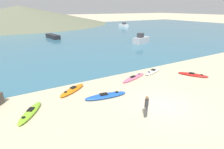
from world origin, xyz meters
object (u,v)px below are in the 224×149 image
(kayak_on_sand_1, at_px, (30,113))
(kayak_on_sand_5, at_px, (106,96))
(moored_boat_0, at_px, (124,25))
(moored_boat_1, at_px, (141,40))
(kayak_on_sand_0, at_px, (153,71))
(moored_boat_2, at_px, (53,36))
(person_near_foreground, at_px, (146,105))
(kayak_on_sand_3, at_px, (193,75))
(kayak_on_sand_4, at_px, (72,90))
(kayak_on_sand_2, at_px, (134,78))

(kayak_on_sand_1, xyz_separation_m, kayak_on_sand_5, (5.64, -0.42, 0.00))
(moored_boat_0, distance_m, moored_boat_1, 33.65)
(kayak_on_sand_0, relative_size, kayak_on_sand_1, 1.06)
(kayak_on_sand_1, distance_m, moored_boat_2, 32.99)
(kayak_on_sand_0, relative_size, moored_boat_2, 0.53)
(person_near_foreground, xyz_separation_m, moored_boat_1, (16.20, 20.66, -0.11))
(kayak_on_sand_3, bearing_deg, moored_boat_1, 68.63)
(person_near_foreground, distance_m, moored_boat_1, 26.26)
(kayak_on_sand_5, relative_size, person_near_foreground, 2.29)
(person_near_foreground, bearing_deg, kayak_on_sand_0, 44.88)
(kayak_on_sand_4, relative_size, moored_boat_0, 0.71)
(kayak_on_sand_1, xyz_separation_m, person_near_foreground, (6.66, -4.18, 0.74))
(kayak_on_sand_3, distance_m, kayak_on_sand_5, 10.46)
(kayak_on_sand_1, bearing_deg, moored_boat_0, 50.42)
(kayak_on_sand_5, xyz_separation_m, moored_boat_2, (2.89, 32.29, 0.35))
(kayak_on_sand_5, height_order, moored_boat_2, moored_boat_2)
(kayak_on_sand_2, xyz_separation_m, moored_boat_1, (12.83, 14.80, 0.65))
(kayak_on_sand_1, bearing_deg, moored_boat_2, 75.01)
(kayak_on_sand_4, distance_m, moored_boat_0, 56.39)
(kayak_on_sand_3, distance_m, person_near_foreground, 10.06)
(kayak_on_sand_0, height_order, moored_boat_1, moored_boat_1)
(moored_boat_1, bearing_deg, kayak_on_sand_5, -135.52)
(kayak_on_sand_3, height_order, person_near_foreground, person_near_foreground)
(kayak_on_sand_4, bearing_deg, kayak_on_sand_2, -2.27)
(kayak_on_sand_3, bearing_deg, kayak_on_sand_5, 177.98)
(moored_boat_1, distance_m, moored_boat_2, 21.02)
(person_near_foreground, bearing_deg, moored_boat_2, 87.03)
(kayak_on_sand_5, bearing_deg, kayak_on_sand_2, 25.70)
(kayak_on_sand_0, distance_m, kayak_on_sand_5, 7.77)
(kayak_on_sand_4, height_order, moored_boat_1, moored_boat_1)
(kayak_on_sand_4, distance_m, person_near_foreground, 6.88)
(kayak_on_sand_1, bearing_deg, kayak_on_sand_5, -4.29)
(kayak_on_sand_4, relative_size, moored_boat_2, 0.52)
(kayak_on_sand_3, distance_m, moored_boat_1, 18.56)
(kayak_on_sand_5, height_order, moored_boat_1, moored_boat_1)
(kayak_on_sand_2, xyz_separation_m, kayak_on_sand_4, (-6.43, 0.25, 0.03))
(kayak_on_sand_1, height_order, moored_boat_2, moored_boat_2)
(moored_boat_0, bearing_deg, kayak_on_sand_3, -115.23)
(kayak_on_sand_0, height_order, moored_boat_0, moored_boat_0)
(kayak_on_sand_0, bearing_deg, kayak_on_sand_4, -178.93)
(moored_boat_1, height_order, moored_boat_2, moored_boat_1)
(kayak_on_sand_0, distance_m, kayak_on_sand_1, 13.16)
(moored_boat_2, bearing_deg, kayak_on_sand_0, -81.49)
(kayak_on_sand_2, bearing_deg, moored_boat_1, 49.07)
(kayak_on_sand_2, height_order, moored_boat_1, moored_boat_1)
(kayak_on_sand_2, height_order, moored_boat_2, moored_boat_2)
(moored_boat_2, bearing_deg, kayak_on_sand_5, -95.11)
(kayak_on_sand_4, bearing_deg, kayak_on_sand_0, 1.07)
(kayak_on_sand_0, relative_size, kayak_on_sand_4, 1.02)
(kayak_on_sand_0, height_order, person_near_foreground, person_near_foreground)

